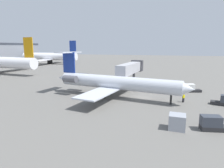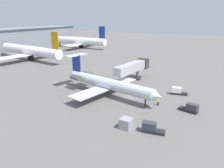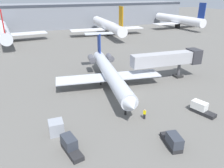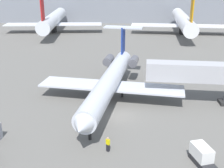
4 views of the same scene
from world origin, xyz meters
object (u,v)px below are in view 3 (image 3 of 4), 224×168
at_px(baggage_tug_trailing, 173,141).
at_px(regional_jet, 109,72).
at_px(cargo_container_uld, 56,128).
at_px(parked_airliner_west_mid, 3,31).
at_px(jet_bridge, 171,59).
at_px(parked_airliner_east_mid, 178,20).
at_px(baggage_tug_lead, 70,146).
at_px(baggage_tug_spare, 201,108).
at_px(ground_crew_marshaller, 145,114).
at_px(parked_airliner_centre, 107,25).

bearing_deg(baggage_tug_trailing, regional_jet, 89.69).
relative_size(cargo_container_uld, parked_airliner_west_mid, 0.06).
height_order(jet_bridge, parked_airliner_east_mid, parked_airliner_east_mid).
height_order(baggage_tug_trailing, parked_airliner_west_mid, parked_airliner_west_mid).
bearing_deg(baggage_tug_lead, parked_airliner_east_mid, 43.94).
distance_m(jet_bridge, parked_airliner_east_mid, 77.87).
distance_m(baggage_tug_spare, parked_airliner_east_mid, 92.63).
bearing_deg(jet_bridge, baggage_tug_lead, -149.89).
relative_size(regional_jet, ground_crew_marshaller, 17.79).
relative_size(baggage_tug_trailing, baggage_tug_spare, 0.99).
relative_size(baggage_tug_trailing, parked_airliner_centre, 0.11).
bearing_deg(baggage_tug_spare, regional_jet, 120.42).
relative_size(ground_crew_marshaller, parked_airliner_east_mid, 0.05).
distance_m(cargo_container_uld, parked_airliner_centre, 75.11).
bearing_deg(parked_airliner_centre, baggage_tug_trailing, -106.41).
bearing_deg(ground_crew_marshaller, cargo_container_uld, 172.98).
height_order(regional_jet, baggage_tug_trailing, regional_jet).
height_order(ground_crew_marshaller, parked_airliner_east_mid, parked_airliner_east_mid).
relative_size(parked_airliner_west_mid, parked_airliner_east_mid, 1.10).
distance_m(baggage_tug_lead, cargo_container_uld, 4.51).
height_order(baggage_tug_trailing, parked_airliner_centre, parked_airliner_centre).
bearing_deg(baggage_tug_trailing, baggage_tug_lead, 160.38).
bearing_deg(baggage_tug_lead, jet_bridge, 30.11).
bearing_deg(jet_bridge, baggage_tug_spare, -108.35).
bearing_deg(parked_airliner_east_mid, baggage_tug_lead, -136.06).
xyz_separation_m(baggage_tug_spare, parked_airliner_west_mid, (-30.15, 72.05, 3.49)).
height_order(cargo_container_uld, parked_airliner_east_mid, parked_airliner_east_mid).
bearing_deg(baggage_tug_spare, ground_crew_marshaller, 167.23).
height_order(regional_jet, parked_airliner_west_mid, parked_airliner_west_mid).
xyz_separation_m(jet_bridge, ground_crew_marshaller, (-14.35, -12.73, -3.81)).
relative_size(regional_jet, parked_airliner_east_mid, 0.86).
xyz_separation_m(baggage_tug_trailing, parked_airliner_centre, (22.10, 75.02, 3.54)).
distance_m(baggage_tug_trailing, cargo_container_uld, 15.81).
relative_size(regional_jet, baggage_tug_spare, 7.11).
bearing_deg(regional_jet, baggage_tug_spare, -59.58).
height_order(jet_bridge, cargo_container_uld, jet_bridge).
bearing_deg(baggage_tug_spare, cargo_container_uld, 170.58).
height_order(jet_bridge, parked_airliner_centre, parked_airliner_centre).
distance_m(baggage_tug_spare, cargo_container_uld, 23.05).
xyz_separation_m(regional_jet, baggage_tug_lead, (-12.35, -16.78, -2.35)).
xyz_separation_m(regional_jet, baggage_tug_trailing, (-0.11, -21.14, -2.35)).
bearing_deg(parked_airliner_west_mid, baggage_tug_spare, -67.30).
height_order(ground_crew_marshaller, baggage_tug_spare, baggage_tug_spare).
bearing_deg(parked_airliner_west_mid, jet_bridge, -58.48).
distance_m(jet_bridge, baggage_tug_lead, 31.16).
relative_size(jet_bridge, ground_crew_marshaller, 9.86).
relative_size(baggage_tug_lead, cargo_container_uld, 1.94).
distance_m(parked_airliner_centre, parked_airliner_east_mid, 43.29).
height_order(cargo_container_uld, parked_airliner_centre, parked_airliner_centre).
relative_size(regional_jet, baggage_tug_lead, 7.18).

